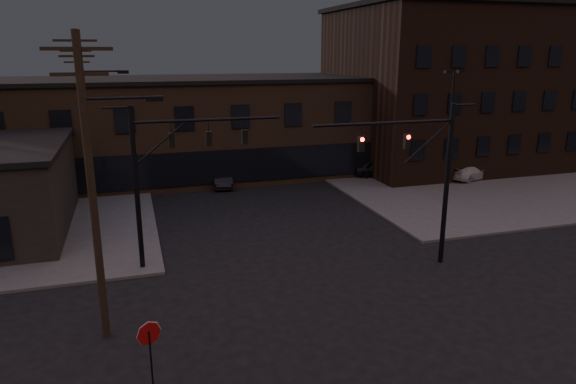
% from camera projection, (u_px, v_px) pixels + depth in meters
% --- Properties ---
extents(ground, '(140.00, 140.00, 0.00)m').
position_uv_depth(ground, '(361.00, 324.00, 20.09)').
color(ground, black).
rests_on(ground, ground).
extents(sidewalk_ne, '(30.00, 30.00, 0.15)m').
position_uv_depth(sidewalk_ne, '(479.00, 169.00, 46.61)').
color(sidewalk_ne, '#474744').
rests_on(sidewalk_ne, ground).
extents(building_row, '(40.00, 12.00, 8.00)m').
position_uv_depth(building_row, '(227.00, 127.00, 44.85)').
color(building_row, '#493527').
rests_on(building_row, ground).
extents(building_right, '(22.00, 16.00, 14.00)m').
position_uv_depth(building_right, '(459.00, 89.00, 48.48)').
color(building_right, black).
rests_on(building_right, ground).
extents(traffic_signal_near, '(7.12, 0.24, 8.00)m').
position_uv_depth(traffic_signal_near, '(427.00, 169.00, 24.46)').
color(traffic_signal_near, black).
rests_on(traffic_signal_near, ground).
extents(traffic_signal_far, '(7.12, 0.24, 8.00)m').
position_uv_depth(traffic_signal_far, '(163.00, 168.00, 24.24)').
color(traffic_signal_far, black).
rests_on(traffic_signal_far, ground).
extents(stop_sign, '(0.72, 0.33, 2.48)m').
position_uv_depth(stop_sign, '(150.00, 341.00, 15.49)').
color(stop_sign, black).
rests_on(stop_sign, ground).
extents(utility_pole_near, '(3.70, 0.28, 11.00)m').
position_uv_depth(utility_pole_near, '(93.00, 185.00, 17.71)').
color(utility_pole_near, black).
rests_on(utility_pole_near, ground).
extents(utility_pole_mid, '(3.70, 0.28, 11.50)m').
position_uv_depth(utility_pole_mid, '(86.00, 130.00, 28.42)').
color(utility_pole_mid, black).
rests_on(utility_pole_mid, ground).
extents(utility_pole_far, '(2.20, 0.28, 11.00)m').
position_uv_depth(utility_pole_far, '(82.00, 113.00, 39.27)').
color(utility_pole_far, black).
rests_on(utility_pole_far, ground).
extents(lot_light_a, '(1.50, 0.28, 9.14)m').
position_uv_depth(lot_light_a, '(450.00, 124.00, 35.25)').
color(lot_light_a, black).
rests_on(lot_light_a, ground).
extents(lot_light_b, '(1.50, 0.28, 9.14)m').
position_uv_depth(lot_light_b, '(478.00, 114.00, 41.56)').
color(lot_light_b, black).
rests_on(lot_light_b, ground).
extents(parked_car_lot_a, '(4.42, 2.58, 1.41)m').
position_uv_depth(parked_car_lot_a, '(378.00, 168.00, 43.38)').
color(parked_car_lot_a, black).
rests_on(parked_car_lot_a, sidewalk_ne).
extents(parked_car_lot_b, '(4.56, 2.94, 1.23)m').
position_uv_depth(parked_car_lot_b, '(471.00, 172.00, 42.28)').
color(parked_car_lot_b, '#B9B9BC').
rests_on(parked_car_lot_b, sidewalk_ne).
extents(car_crossing, '(1.94, 4.21, 1.34)m').
position_uv_depth(car_crossing, '(223.00, 178.00, 40.63)').
color(car_crossing, black).
rests_on(car_crossing, ground).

